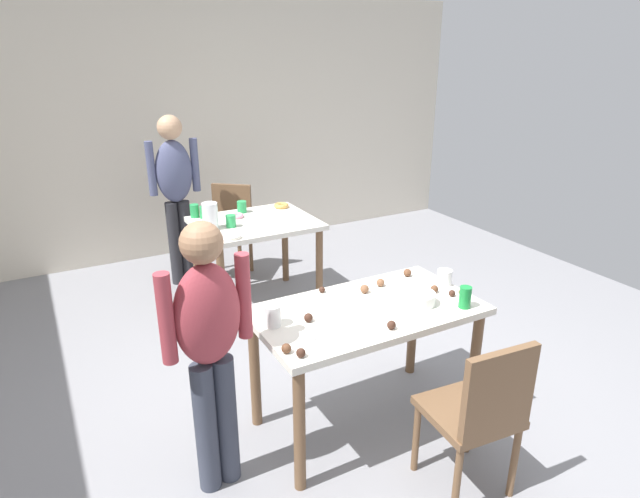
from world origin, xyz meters
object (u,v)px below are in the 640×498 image
Objects in this scene: pitcher_far at (210,216)px; soda_can at (465,297)px; person_adult_far at (175,186)px; mixing_bowl at (418,298)px; chair_near_table at (480,410)px; dining_table_far at (255,234)px; dining_table_near at (367,325)px; chair_far_table at (230,225)px; person_girl_near at (209,339)px.

soda_can is at bearing -67.92° from pitcher_far.
person_adult_far reaches higher than mixing_bowl.
chair_near_table is 0.70m from mixing_bowl.
dining_table_far is 0.93m from person_adult_far.
soda_can reaches higher than mixing_bowl.
dining_table_near is 2.50m from chair_far_table.
mixing_bowl is at bearing -83.17° from dining_table_far.
chair_far_table reaches higher than mixing_bowl.
person_girl_near is 7.10× the size of mixing_bowl.
chair_near_table is at bearing -88.51° from chair_far_table.
mixing_bowl is at bearing -18.19° from dining_table_near.
dining_table_near is 1.30× the size of dining_table_far.
mixing_bowl is (0.27, -0.09, 0.14)m from dining_table_near.
chair_near_table is 0.56× the size of person_adult_far.
person_girl_near is 6.58× the size of pitcher_far.
chair_near_table is 1.00× the size of chair_far_table.
chair_far_table is 4.41× the size of mixing_bowl.
dining_table_near is 2.56m from person_adult_far.
person_adult_far is 2.90m from soda_can.
pitcher_far is at bearing 71.99° from person_girl_near.
dining_table_near is at bearing 161.81° from mixing_bowl.
pitcher_far is (-0.41, -0.77, 0.36)m from chair_far_table.
person_girl_near reaches higher than mixing_bowl.
soda_can is 0.57× the size of pitcher_far.
person_adult_far is at bearing 94.29° from pitcher_far.
chair_near_table is 3.31m from person_adult_far.
dining_table_near is at bearing 3.11° from person_girl_near.
pitcher_far is at bearing 108.38° from mixing_bowl.
dining_table_far is at bearing 92.62° from chair_near_table.
dining_table_far is at bearing -59.90° from person_adult_far.
person_girl_near is (-1.07, 0.67, 0.33)m from chair_near_table.
dining_table_near and dining_table_far have the same top height.
pitcher_far is (-0.60, 1.81, 0.07)m from mixing_bowl.
pitcher_far is (-0.33, 1.72, 0.21)m from dining_table_near.
pitcher_far is (-0.80, 1.97, 0.05)m from soda_can.
person_girl_near is (-0.90, -0.05, 0.19)m from dining_table_near.
pitcher_far reaches higher than soda_can.
soda_can is (1.38, -0.20, -0.02)m from person_girl_near.
person_adult_far is at bearing 78.62° from person_girl_near.
dining_table_far is 1.11× the size of chair_near_table.
person_girl_near is (-0.99, -2.54, 0.33)m from chair_far_table.
dining_table_far is 0.69× the size of person_girl_near.
soda_can reaches higher than chair_far_table.
soda_can is at bearing -27.91° from dining_table_near.
soda_can is at bearing -38.95° from mixing_bowl.
person_girl_near reaches higher than chair_near_table.
chair_far_table is (0.03, 0.74, -0.14)m from dining_table_far.
chair_near_table is 0.64m from soda_can.
person_girl_near is 2.62m from person_adult_far.
chair_far_table is at bearing 94.23° from mixing_bowl.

